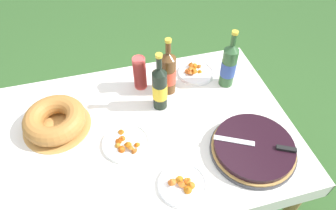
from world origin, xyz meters
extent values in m
plane|color=#335B28|center=(0.00, 0.00, 0.00)|extent=(16.00, 16.00, 0.00)
cube|color=#A87A47|center=(0.00, 0.00, 0.68)|extent=(1.48, 1.01, 0.03)
cylinder|color=#A87A47|center=(0.68, -0.45, 0.33)|extent=(0.06, 0.06, 0.67)
cylinder|color=#A87A47|center=(-0.68, 0.45, 0.33)|extent=(0.06, 0.06, 0.67)
cylinder|color=#A87A47|center=(0.68, 0.45, 0.33)|extent=(0.06, 0.06, 0.67)
cube|color=white|center=(0.00, 0.00, 0.70)|extent=(1.49, 1.02, 0.00)
cube|color=white|center=(0.00, 0.51, 0.65)|extent=(1.49, 0.00, 0.10)
cube|color=white|center=(0.74, 0.00, 0.65)|extent=(0.00, 1.02, 0.10)
cylinder|color=#38383D|center=(0.47, -0.25, 0.72)|extent=(0.41, 0.41, 0.02)
cylinder|color=tan|center=(0.47, -0.25, 0.73)|extent=(0.40, 0.40, 0.01)
cylinder|color=black|center=(0.47, -0.25, 0.75)|extent=(0.38, 0.38, 0.03)
cube|color=silver|center=(0.38, -0.21, 0.77)|extent=(0.18, 0.11, 0.00)
cube|color=black|center=(0.59, -0.32, 0.77)|extent=(0.09, 0.06, 0.01)
cylinder|color=tan|center=(-0.43, 0.14, 0.71)|extent=(0.34, 0.34, 0.01)
torus|color=#AD7033|center=(-0.43, 0.14, 0.76)|extent=(0.31, 0.31, 0.10)
cylinder|color=#E04C47|center=(0.04, 0.32, 0.75)|extent=(0.07, 0.07, 0.09)
cylinder|color=#E04C47|center=(0.04, 0.32, 0.77)|extent=(0.07, 0.07, 0.09)
cylinder|color=#E04C47|center=(0.04, 0.32, 0.78)|extent=(0.07, 0.07, 0.09)
cylinder|color=#E04C47|center=(0.04, 0.32, 0.79)|extent=(0.07, 0.07, 0.09)
cylinder|color=#E04C47|center=(0.04, 0.32, 0.81)|extent=(0.07, 0.07, 0.09)
cylinder|color=#E04C47|center=(0.04, 0.32, 0.82)|extent=(0.07, 0.07, 0.09)
cylinder|color=#E04C47|center=(0.04, 0.32, 0.83)|extent=(0.07, 0.07, 0.09)
cylinder|color=#E04C47|center=(0.04, 0.32, 0.84)|extent=(0.07, 0.07, 0.09)
cylinder|color=#E04C47|center=(0.04, 0.32, 0.86)|extent=(0.07, 0.07, 0.09)
torus|color=#E04C47|center=(0.04, 0.32, 0.90)|extent=(0.07, 0.07, 0.01)
cylinder|color=#2D562D|center=(0.53, 0.22, 0.82)|extent=(0.08, 0.08, 0.24)
cylinder|color=#334C93|center=(0.53, 0.22, 0.82)|extent=(0.08, 0.08, 0.09)
cone|color=#2D562D|center=(0.53, 0.22, 0.96)|extent=(0.08, 0.08, 0.04)
cylinder|color=#2D562D|center=(0.53, 0.22, 1.01)|extent=(0.03, 0.03, 0.06)
cylinder|color=gold|center=(0.53, 0.22, 1.05)|extent=(0.03, 0.03, 0.02)
cylinder|color=brown|center=(0.19, 0.25, 0.82)|extent=(0.08, 0.08, 0.23)
cylinder|color=#E54C38|center=(0.19, 0.25, 0.82)|extent=(0.09, 0.09, 0.09)
cone|color=brown|center=(0.19, 0.25, 0.95)|extent=(0.08, 0.08, 0.04)
cylinder|color=brown|center=(0.19, 0.25, 1.00)|extent=(0.03, 0.03, 0.06)
cylinder|color=gold|center=(0.19, 0.25, 1.05)|extent=(0.03, 0.03, 0.02)
cylinder|color=black|center=(0.12, 0.15, 0.82)|extent=(0.08, 0.08, 0.23)
cylinder|color=yellow|center=(0.12, 0.15, 0.82)|extent=(0.08, 0.08, 0.09)
cone|color=black|center=(0.12, 0.15, 0.96)|extent=(0.08, 0.08, 0.04)
cylinder|color=black|center=(0.12, 0.15, 1.01)|extent=(0.03, 0.03, 0.06)
cylinder|color=gold|center=(0.12, 0.15, 1.05)|extent=(0.03, 0.03, 0.02)
cylinder|color=white|center=(-0.11, -0.06, 0.71)|extent=(0.23, 0.23, 0.01)
torus|color=white|center=(-0.11, -0.06, 0.72)|extent=(0.23, 0.23, 0.01)
cone|color=#A8430D|center=(-0.13, -0.04, 0.73)|extent=(0.05, 0.04, 0.03)
cone|color=#BA5B0E|center=(-0.10, -0.08, 0.74)|extent=(0.05, 0.05, 0.02)
cone|color=#B85514|center=(-0.12, -0.03, 0.73)|extent=(0.05, 0.05, 0.03)
cone|color=#AD5917|center=(-0.09, -0.10, 0.74)|extent=(0.04, 0.04, 0.04)
cone|color=#C34E10|center=(-0.14, -0.10, 0.73)|extent=(0.05, 0.05, 0.04)
cone|color=#CB5D0E|center=(-0.06, -0.09, 0.73)|extent=(0.03, 0.03, 0.02)
cone|color=#AD5D16|center=(-0.11, 0.01, 0.73)|extent=(0.05, 0.05, 0.03)
cone|color=#B97220|center=(-0.15, -0.07, 0.73)|extent=(0.04, 0.04, 0.03)
cone|color=#AB5319|center=(-0.08, -0.11, 0.73)|extent=(0.05, 0.05, 0.04)
cylinder|color=white|center=(0.09, -0.34, 0.71)|extent=(0.22, 0.22, 0.01)
torus|color=white|center=(0.09, -0.34, 0.72)|extent=(0.21, 0.21, 0.01)
cone|color=#CB5D1E|center=(0.05, -0.32, 0.74)|extent=(0.06, 0.06, 0.03)
cone|color=#BD6615|center=(0.11, -0.37, 0.73)|extent=(0.05, 0.05, 0.03)
cone|color=#B66519|center=(0.13, -0.36, 0.73)|extent=(0.04, 0.04, 0.03)
cone|color=#D05516|center=(0.12, -0.33, 0.73)|extent=(0.05, 0.04, 0.03)
cone|color=#B76C17|center=(0.11, -0.33, 0.73)|extent=(0.05, 0.05, 0.05)
cone|color=#B06A16|center=(0.09, -0.33, 0.74)|extent=(0.05, 0.05, 0.05)
cone|color=orange|center=(0.09, -0.34, 0.73)|extent=(0.05, 0.05, 0.04)
cylinder|color=white|center=(0.38, 0.34, 0.71)|extent=(0.22, 0.22, 0.01)
torus|color=white|center=(0.38, 0.34, 0.72)|extent=(0.21, 0.21, 0.01)
cone|color=#A54F16|center=(0.42, 0.38, 0.73)|extent=(0.05, 0.04, 0.03)
cone|color=#BE661E|center=(0.35, 0.35, 0.73)|extent=(0.05, 0.05, 0.05)
cone|color=#BB521B|center=(0.37, 0.34, 0.74)|extent=(0.04, 0.04, 0.03)
cone|color=#AA5B19|center=(0.37, 0.37, 0.74)|extent=(0.03, 0.03, 0.03)
cone|color=#C07317|center=(0.41, 0.33, 0.73)|extent=(0.04, 0.04, 0.03)
cone|color=#C1590F|center=(0.37, 0.33, 0.74)|extent=(0.04, 0.04, 0.04)
cone|color=#BC551F|center=(0.34, 0.35, 0.73)|extent=(0.05, 0.05, 0.04)
cone|color=#C47519|center=(0.38, 0.34, 0.74)|extent=(0.04, 0.04, 0.04)
cone|color=#BF5818|center=(0.37, 0.40, 0.74)|extent=(0.05, 0.05, 0.02)
cone|color=#C45F12|center=(0.38, 0.38, 0.74)|extent=(0.06, 0.05, 0.05)
cone|color=#C7591D|center=(0.35, 0.34, 0.74)|extent=(0.04, 0.04, 0.04)
camera|label=1|loc=(-0.13, -0.92, 1.91)|focal=32.00mm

